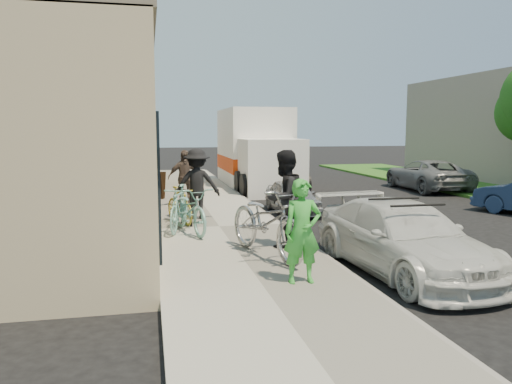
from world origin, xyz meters
TOP-DOWN VIEW (x-y plane):
  - ground at (0.00, 0.00)m, footprint 120.00×120.00m
  - sidewalk at (-2.00, 3.00)m, footprint 3.00×34.00m
  - curb at (-0.45, 3.00)m, footprint 0.12×34.00m
  - storefront at (-5.24, 7.99)m, footprint 3.60×20.00m
  - bike_rack at (-2.75, 3.37)m, footprint 0.24×0.58m
  - sandwich_board at (-3.40, 8.13)m, footprint 0.69×0.69m
  - sedan_white at (0.60, -1.00)m, footprint 2.04×4.29m
  - sedan_silver at (0.48, 5.31)m, footprint 1.18×2.89m
  - moving_truck at (0.84, 11.94)m, footprint 2.57×6.74m
  - far_car_gray at (7.39, 9.58)m, footprint 2.29×4.54m
  - tandem_bike at (-1.54, 0.03)m, footprint 1.54×2.58m
  - woman_rider at (-1.39, -1.62)m, footprint 0.58×0.38m
  - man_standing at (-1.03, 0.70)m, footprint 1.17×1.14m
  - cruiser_bike_a at (-2.96, 2.68)m, footprint 0.95×1.80m
  - cruiser_bike_b at (-2.73, 2.42)m, footprint 1.17×2.08m
  - cruiser_bike_c at (-2.90, 3.60)m, footprint 0.89×1.55m
  - bystander_a at (-2.41, 4.19)m, footprint 1.24×0.80m
  - bystander_b at (-2.58, 6.35)m, footprint 1.01×0.46m

SIDE VIEW (x-z plane):
  - ground at x=0.00m, z-range 0.00..0.00m
  - curb at x=-0.45m, z-range 0.00..0.13m
  - sidewalk at x=-2.00m, z-range 0.00..0.15m
  - sedan_silver at x=0.48m, z-range 0.00..0.98m
  - cruiser_bike_c at x=-2.90m, z-range 0.15..1.05m
  - sandwich_board at x=-3.40m, z-range 0.16..1.04m
  - sedan_white at x=0.60m, z-range -0.02..1.23m
  - far_car_gray at x=7.39m, z-range 0.00..1.23m
  - bike_rack at x=-2.75m, z-range 0.24..1.09m
  - cruiser_bike_b at x=-2.73m, z-range 0.15..1.19m
  - cruiser_bike_a at x=-2.96m, z-range 0.15..1.19m
  - tandem_bike at x=-1.54m, z-range 0.15..1.43m
  - woman_rider at x=-1.39m, z-range 0.15..1.72m
  - bystander_b at x=-2.58m, z-range 0.15..1.84m
  - bystander_a at x=-2.41m, z-range 0.15..1.96m
  - man_standing at x=-1.03m, z-range 0.15..2.05m
  - moving_truck at x=0.84m, z-range -0.19..3.12m
  - storefront at x=-5.24m, z-range 0.01..4.24m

